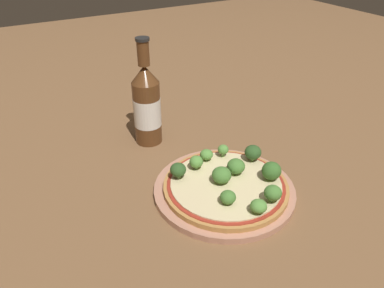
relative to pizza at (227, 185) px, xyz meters
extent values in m
plane|color=brown|center=(0.00, 0.01, -0.02)|extent=(3.00, 3.00, 0.00)
cylinder|color=tan|center=(0.00, 0.00, -0.01)|extent=(0.26, 0.26, 0.01)
cylinder|color=#B77F42|center=(0.00, 0.00, 0.00)|extent=(0.23, 0.23, 0.01)
cylinder|color=maroon|center=(0.00, 0.00, 0.00)|extent=(0.22, 0.22, 0.00)
cylinder|color=beige|center=(0.00, 0.00, 0.00)|extent=(0.20, 0.20, 0.00)
cylinder|color=#6B8E51|center=(0.04, 0.07, 0.01)|extent=(0.01, 0.01, 0.01)
ellipsoid|color=#568E3D|center=(0.04, 0.07, 0.02)|extent=(0.02, 0.02, 0.02)
cylinder|color=#6B8E51|center=(-0.07, 0.06, 0.01)|extent=(0.01, 0.01, 0.01)
ellipsoid|color=#2D5123|center=(-0.07, 0.06, 0.03)|extent=(0.03, 0.03, 0.03)
cylinder|color=#6B8E51|center=(-0.01, 0.00, 0.01)|extent=(0.01, 0.01, 0.01)
ellipsoid|color=#477A33|center=(-0.01, 0.00, 0.02)|extent=(0.04, 0.04, 0.03)
cylinder|color=#6B8E51|center=(0.03, 0.01, 0.01)|extent=(0.01, 0.01, 0.01)
ellipsoid|color=#477A33|center=(0.03, 0.01, 0.02)|extent=(0.03, 0.03, 0.03)
cylinder|color=#6B8E51|center=(-0.03, -0.05, 0.01)|extent=(0.01, 0.01, 0.01)
ellipsoid|color=#477A33|center=(-0.03, -0.05, 0.02)|extent=(0.03, 0.03, 0.02)
cylinder|color=#6B8E51|center=(0.00, 0.08, 0.01)|extent=(0.01, 0.01, 0.01)
ellipsoid|color=#568E3D|center=(0.00, 0.08, 0.02)|extent=(0.03, 0.03, 0.02)
cylinder|color=#6B8E51|center=(0.07, -0.03, 0.01)|extent=(0.01, 0.01, 0.01)
ellipsoid|color=#386628|center=(0.07, -0.03, 0.03)|extent=(0.04, 0.04, 0.03)
cylinder|color=#6B8E51|center=(-0.03, 0.06, 0.01)|extent=(0.01, 0.01, 0.01)
ellipsoid|color=#568E3D|center=(-0.03, 0.06, 0.02)|extent=(0.03, 0.03, 0.02)
cylinder|color=#6B8E51|center=(0.03, -0.08, 0.01)|extent=(0.01, 0.01, 0.01)
ellipsoid|color=#477A33|center=(0.03, -0.08, 0.03)|extent=(0.03, 0.03, 0.03)
cylinder|color=#6B8E51|center=(0.00, -0.09, 0.01)|extent=(0.01, 0.01, 0.01)
ellipsoid|color=#568E3D|center=(0.00, -0.09, 0.02)|extent=(0.03, 0.03, 0.02)
cylinder|color=#6B8E51|center=(0.08, 0.03, 0.01)|extent=(0.01, 0.01, 0.01)
ellipsoid|color=#2D5123|center=(0.08, 0.03, 0.03)|extent=(0.03, 0.03, 0.03)
cylinder|color=#563319|center=(-0.05, 0.25, 0.05)|extent=(0.06, 0.06, 0.14)
cylinder|color=silver|center=(-0.05, 0.25, 0.06)|extent=(0.06, 0.06, 0.06)
cone|color=#563319|center=(-0.05, 0.25, 0.14)|extent=(0.06, 0.06, 0.04)
cylinder|color=#563319|center=(-0.05, 0.25, 0.19)|extent=(0.03, 0.03, 0.05)
cylinder|color=black|center=(-0.05, 0.25, 0.22)|extent=(0.03, 0.03, 0.01)
camera|label=1|loc=(-0.33, -0.44, 0.43)|focal=35.00mm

